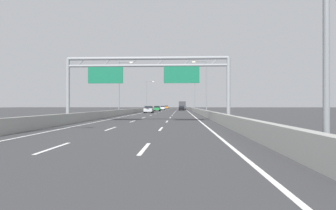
# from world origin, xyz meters

# --- Properties ---
(ground_plane) EXTENTS (260.00, 260.00, 0.00)m
(ground_plane) POSITION_xyz_m (0.00, 100.00, 0.00)
(ground_plane) COLOR #38383A
(lane_dash_left_1) EXTENTS (0.16, 3.00, 0.01)m
(lane_dash_left_1) POSITION_xyz_m (-1.80, 12.50, 0.01)
(lane_dash_left_1) COLOR white
(lane_dash_left_1) RESTS_ON ground_plane
(lane_dash_left_2) EXTENTS (0.16, 3.00, 0.01)m
(lane_dash_left_2) POSITION_xyz_m (-1.80, 21.50, 0.01)
(lane_dash_left_2) COLOR white
(lane_dash_left_2) RESTS_ON ground_plane
(lane_dash_left_3) EXTENTS (0.16, 3.00, 0.01)m
(lane_dash_left_3) POSITION_xyz_m (-1.80, 30.50, 0.01)
(lane_dash_left_3) COLOR white
(lane_dash_left_3) RESTS_ON ground_plane
(lane_dash_left_4) EXTENTS (0.16, 3.00, 0.01)m
(lane_dash_left_4) POSITION_xyz_m (-1.80, 39.50, 0.01)
(lane_dash_left_4) COLOR white
(lane_dash_left_4) RESTS_ON ground_plane
(lane_dash_left_5) EXTENTS (0.16, 3.00, 0.01)m
(lane_dash_left_5) POSITION_xyz_m (-1.80, 48.50, 0.01)
(lane_dash_left_5) COLOR white
(lane_dash_left_5) RESTS_ON ground_plane
(lane_dash_left_6) EXTENTS (0.16, 3.00, 0.01)m
(lane_dash_left_6) POSITION_xyz_m (-1.80, 57.50, 0.01)
(lane_dash_left_6) COLOR white
(lane_dash_left_6) RESTS_ON ground_plane
(lane_dash_left_7) EXTENTS (0.16, 3.00, 0.01)m
(lane_dash_left_7) POSITION_xyz_m (-1.80, 66.50, 0.01)
(lane_dash_left_7) COLOR white
(lane_dash_left_7) RESTS_ON ground_plane
(lane_dash_left_8) EXTENTS (0.16, 3.00, 0.01)m
(lane_dash_left_8) POSITION_xyz_m (-1.80, 75.50, 0.01)
(lane_dash_left_8) COLOR white
(lane_dash_left_8) RESTS_ON ground_plane
(lane_dash_left_9) EXTENTS (0.16, 3.00, 0.01)m
(lane_dash_left_9) POSITION_xyz_m (-1.80, 84.50, 0.01)
(lane_dash_left_9) COLOR white
(lane_dash_left_9) RESTS_ON ground_plane
(lane_dash_left_10) EXTENTS (0.16, 3.00, 0.01)m
(lane_dash_left_10) POSITION_xyz_m (-1.80, 93.50, 0.01)
(lane_dash_left_10) COLOR white
(lane_dash_left_10) RESTS_ON ground_plane
(lane_dash_left_11) EXTENTS (0.16, 3.00, 0.01)m
(lane_dash_left_11) POSITION_xyz_m (-1.80, 102.50, 0.01)
(lane_dash_left_11) COLOR white
(lane_dash_left_11) RESTS_ON ground_plane
(lane_dash_left_12) EXTENTS (0.16, 3.00, 0.01)m
(lane_dash_left_12) POSITION_xyz_m (-1.80, 111.50, 0.01)
(lane_dash_left_12) COLOR white
(lane_dash_left_12) RESTS_ON ground_plane
(lane_dash_left_13) EXTENTS (0.16, 3.00, 0.01)m
(lane_dash_left_13) POSITION_xyz_m (-1.80, 120.50, 0.01)
(lane_dash_left_13) COLOR white
(lane_dash_left_13) RESTS_ON ground_plane
(lane_dash_left_14) EXTENTS (0.16, 3.00, 0.01)m
(lane_dash_left_14) POSITION_xyz_m (-1.80, 129.50, 0.01)
(lane_dash_left_14) COLOR white
(lane_dash_left_14) RESTS_ON ground_plane
(lane_dash_left_15) EXTENTS (0.16, 3.00, 0.01)m
(lane_dash_left_15) POSITION_xyz_m (-1.80, 138.50, 0.01)
(lane_dash_left_15) COLOR white
(lane_dash_left_15) RESTS_ON ground_plane
(lane_dash_left_16) EXTENTS (0.16, 3.00, 0.01)m
(lane_dash_left_16) POSITION_xyz_m (-1.80, 147.50, 0.01)
(lane_dash_left_16) COLOR white
(lane_dash_left_16) RESTS_ON ground_plane
(lane_dash_left_17) EXTENTS (0.16, 3.00, 0.01)m
(lane_dash_left_17) POSITION_xyz_m (-1.80, 156.50, 0.01)
(lane_dash_left_17) COLOR white
(lane_dash_left_17) RESTS_ON ground_plane
(lane_dash_right_1) EXTENTS (0.16, 3.00, 0.01)m
(lane_dash_right_1) POSITION_xyz_m (1.80, 12.50, 0.01)
(lane_dash_right_1) COLOR white
(lane_dash_right_1) RESTS_ON ground_plane
(lane_dash_right_2) EXTENTS (0.16, 3.00, 0.01)m
(lane_dash_right_2) POSITION_xyz_m (1.80, 21.50, 0.01)
(lane_dash_right_2) COLOR white
(lane_dash_right_2) RESTS_ON ground_plane
(lane_dash_right_3) EXTENTS (0.16, 3.00, 0.01)m
(lane_dash_right_3) POSITION_xyz_m (1.80, 30.50, 0.01)
(lane_dash_right_3) COLOR white
(lane_dash_right_3) RESTS_ON ground_plane
(lane_dash_right_4) EXTENTS (0.16, 3.00, 0.01)m
(lane_dash_right_4) POSITION_xyz_m (1.80, 39.50, 0.01)
(lane_dash_right_4) COLOR white
(lane_dash_right_4) RESTS_ON ground_plane
(lane_dash_right_5) EXTENTS (0.16, 3.00, 0.01)m
(lane_dash_right_5) POSITION_xyz_m (1.80, 48.50, 0.01)
(lane_dash_right_5) COLOR white
(lane_dash_right_5) RESTS_ON ground_plane
(lane_dash_right_6) EXTENTS (0.16, 3.00, 0.01)m
(lane_dash_right_6) POSITION_xyz_m (1.80, 57.50, 0.01)
(lane_dash_right_6) COLOR white
(lane_dash_right_6) RESTS_ON ground_plane
(lane_dash_right_7) EXTENTS (0.16, 3.00, 0.01)m
(lane_dash_right_7) POSITION_xyz_m (1.80, 66.50, 0.01)
(lane_dash_right_7) COLOR white
(lane_dash_right_7) RESTS_ON ground_plane
(lane_dash_right_8) EXTENTS (0.16, 3.00, 0.01)m
(lane_dash_right_8) POSITION_xyz_m (1.80, 75.50, 0.01)
(lane_dash_right_8) COLOR white
(lane_dash_right_8) RESTS_ON ground_plane
(lane_dash_right_9) EXTENTS (0.16, 3.00, 0.01)m
(lane_dash_right_9) POSITION_xyz_m (1.80, 84.50, 0.01)
(lane_dash_right_9) COLOR white
(lane_dash_right_9) RESTS_ON ground_plane
(lane_dash_right_10) EXTENTS (0.16, 3.00, 0.01)m
(lane_dash_right_10) POSITION_xyz_m (1.80, 93.50, 0.01)
(lane_dash_right_10) COLOR white
(lane_dash_right_10) RESTS_ON ground_plane
(lane_dash_right_11) EXTENTS (0.16, 3.00, 0.01)m
(lane_dash_right_11) POSITION_xyz_m (1.80, 102.50, 0.01)
(lane_dash_right_11) COLOR white
(lane_dash_right_11) RESTS_ON ground_plane
(lane_dash_right_12) EXTENTS (0.16, 3.00, 0.01)m
(lane_dash_right_12) POSITION_xyz_m (1.80, 111.50, 0.01)
(lane_dash_right_12) COLOR white
(lane_dash_right_12) RESTS_ON ground_plane
(lane_dash_right_13) EXTENTS (0.16, 3.00, 0.01)m
(lane_dash_right_13) POSITION_xyz_m (1.80, 120.50, 0.01)
(lane_dash_right_13) COLOR white
(lane_dash_right_13) RESTS_ON ground_plane
(lane_dash_right_14) EXTENTS (0.16, 3.00, 0.01)m
(lane_dash_right_14) POSITION_xyz_m (1.80, 129.50, 0.01)
(lane_dash_right_14) COLOR white
(lane_dash_right_14) RESTS_ON ground_plane
(lane_dash_right_15) EXTENTS (0.16, 3.00, 0.01)m
(lane_dash_right_15) POSITION_xyz_m (1.80, 138.50, 0.01)
(lane_dash_right_15) COLOR white
(lane_dash_right_15) RESTS_ON ground_plane
(lane_dash_right_16) EXTENTS (0.16, 3.00, 0.01)m
(lane_dash_right_16) POSITION_xyz_m (1.80, 147.50, 0.01)
(lane_dash_right_16) COLOR white
(lane_dash_right_16) RESTS_ON ground_plane
(lane_dash_right_17) EXTENTS (0.16, 3.00, 0.01)m
(lane_dash_right_17) POSITION_xyz_m (1.80, 156.50, 0.01)
(lane_dash_right_17) COLOR white
(lane_dash_right_17) RESTS_ON ground_plane
(edge_line_left) EXTENTS (0.16, 176.00, 0.01)m
(edge_line_left) POSITION_xyz_m (-5.25, 88.00, 0.01)
(edge_line_left) COLOR white
(edge_line_left) RESTS_ON ground_plane
(edge_line_right) EXTENTS (0.16, 176.00, 0.01)m
(edge_line_right) POSITION_xyz_m (5.25, 88.00, 0.01)
(edge_line_right) COLOR white
(edge_line_right) RESTS_ON ground_plane
(barrier_left) EXTENTS (0.45, 220.00, 0.95)m
(barrier_left) POSITION_xyz_m (-6.90, 110.00, 0.47)
(barrier_left) COLOR #9E9E99
(barrier_left) RESTS_ON ground_plane
(barrier_right) EXTENTS (0.45, 220.00, 0.95)m
(barrier_right) POSITION_xyz_m (6.90, 110.00, 0.47)
(barrier_right) COLOR #9E9E99
(barrier_right) RESTS_ON ground_plane
(sign_gantry) EXTENTS (15.81, 0.36, 6.36)m
(sign_gantry) POSITION_xyz_m (-0.09, 28.23, 4.80)
(sign_gantry) COLOR gray
(sign_gantry) RESTS_ON ground_plane
(streetlamp_left_mid) EXTENTS (2.58, 0.28, 9.50)m
(streetlamp_left_mid) POSITION_xyz_m (-7.47, 50.47, 5.40)
(streetlamp_left_mid) COLOR slate
(streetlamp_left_mid) RESTS_ON ground_plane
(streetlamp_right_mid) EXTENTS (2.58, 0.28, 9.50)m
(streetlamp_right_mid) POSITION_xyz_m (7.47, 50.47, 5.40)
(streetlamp_right_mid) COLOR slate
(streetlamp_right_mid) RESTS_ON ground_plane
(streetlamp_left_far) EXTENTS (2.58, 0.28, 9.50)m
(streetlamp_left_far) POSITION_xyz_m (-7.47, 90.40, 5.40)
(streetlamp_left_far) COLOR slate
(streetlamp_left_far) RESTS_ON ground_plane
(streetlamp_right_far) EXTENTS (2.58, 0.28, 9.50)m
(streetlamp_right_far) POSITION_xyz_m (7.47, 90.40, 5.40)
(streetlamp_right_far) COLOR slate
(streetlamp_right_far) RESTS_ON ground_plane
(white_car) EXTENTS (1.73, 4.68, 1.43)m
(white_car) POSITION_xyz_m (-3.75, 109.72, 0.73)
(white_car) COLOR silver
(white_car) RESTS_ON ground_plane
(green_car) EXTENTS (1.72, 4.15, 1.49)m
(green_car) POSITION_xyz_m (-3.64, 82.48, 0.76)
(green_car) COLOR #1E7A38
(green_car) RESTS_ON ground_plane
(red_car) EXTENTS (1.73, 4.43, 1.53)m
(red_car) POSITION_xyz_m (3.70, 136.36, 0.77)
(red_car) COLOR red
(red_car) RESTS_ON ground_plane
(orange_car) EXTENTS (1.76, 4.43, 1.53)m
(orange_car) POSITION_xyz_m (-3.75, 137.36, 0.78)
(orange_car) COLOR orange
(orange_car) RESTS_ON ground_plane
(silver_car) EXTENTS (1.82, 4.24, 1.52)m
(silver_car) POSITION_xyz_m (-3.85, 63.14, 0.77)
(silver_car) COLOR #A8ADB2
(silver_car) RESTS_ON ground_plane
(black_car) EXTENTS (1.77, 4.38, 1.49)m
(black_car) POSITION_xyz_m (3.50, 92.15, 0.76)
(black_car) COLOR black
(black_car) RESTS_ON ground_plane
(box_truck) EXTENTS (2.42, 8.61, 3.04)m
(box_truck) POSITION_xyz_m (3.79, 102.44, 1.67)
(box_truck) COLOR #B21E19
(box_truck) RESTS_ON ground_plane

